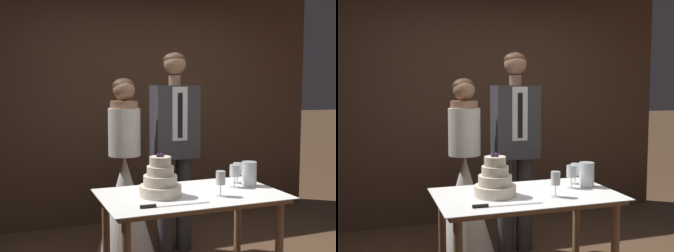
# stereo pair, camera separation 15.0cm
# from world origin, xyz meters

# --- Properties ---
(wall_back) EXTENTS (4.56, 0.12, 2.77)m
(wall_back) POSITION_xyz_m (0.00, 2.07, 1.39)
(wall_back) COLOR #513828
(wall_back) RESTS_ON ground_plane
(cake_table) EXTENTS (1.26, 0.74, 0.78)m
(cake_table) POSITION_xyz_m (-0.16, 0.09, 0.68)
(cake_table) COLOR #8E6B4C
(cake_table) RESTS_ON ground_plane
(tiered_cake) EXTENTS (0.29, 0.29, 0.29)m
(tiered_cake) POSITION_xyz_m (-0.38, 0.11, 0.88)
(tiered_cake) COLOR beige
(tiered_cake) RESTS_ON cake_table
(cake_knife) EXTENTS (0.46, 0.05, 0.02)m
(cake_knife) POSITION_xyz_m (-0.46, -0.14, 0.79)
(cake_knife) COLOR silver
(cake_knife) RESTS_ON cake_table
(wine_glass_near) EXTENTS (0.07, 0.07, 0.16)m
(wine_glass_near) POSITION_xyz_m (0.30, 0.25, 0.89)
(wine_glass_near) COLOR silver
(wine_glass_near) RESTS_ON cake_table
(wine_glass_middle) EXTENTS (0.07, 0.07, 0.17)m
(wine_glass_middle) POSITION_xyz_m (0.22, 0.14, 0.90)
(wine_glass_middle) COLOR silver
(wine_glass_middle) RESTS_ON cake_table
(wine_glass_far) EXTENTS (0.06, 0.06, 0.17)m
(wine_glass_far) POSITION_xyz_m (-0.00, -0.05, 0.90)
(wine_glass_far) COLOR silver
(wine_glass_far) RESTS_ON cake_table
(hurricane_candle) EXTENTS (0.11, 0.11, 0.18)m
(hurricane_candle) POSITION_xyz_m (0.34, 0.15, 0.87)
(hurricane_candle) COLOR silver
(hurricane_candle) RESTS_ON cake_table
(bride) EXTENTS (0.54, 0.54, 1.60)m
(bride) POSITION_xyz_m (-0.39, 0.99, 0.58)
(bride) COLOR white
(bride) RESTS_ON ground_plane
(groom) EXTENTS (0.40, 0.25, 1.83)m
(groom) POSITION_xyz_m (0.08, 0.99, 1.01)
(groom) COLOR #38383D
(groom) RESTS_ON ground_plane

